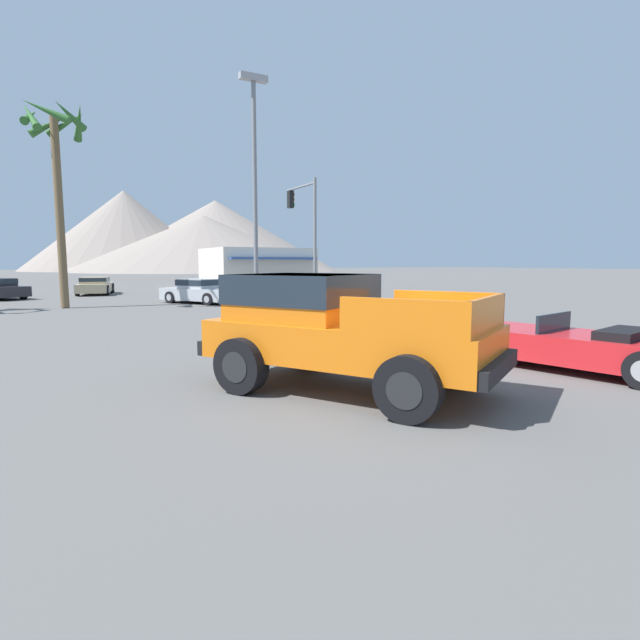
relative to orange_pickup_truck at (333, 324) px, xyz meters
name	(u,v)px	position (x,y,z in m)	size (l,w,h in m)	color
ground_plane	(346,386)	(0.26, -0.01, -1.06)	(320.00, 320.00, 0.00)	#5B5956
orange_pickup_truck	(333,324)	(0.00, 0.00, 0.00)	(4.11, 5.11, 1.87)	orange
red_convertible_car	(579,347)	(4.88, -1.08, -0.62)	(2.64, 4.66, 1.06)	red
parked_car_silver	(201,291)	(2.83, 18.20, -0.44)	(3.66, 4.48, 1.23)	#B7BABF
parked_car_tan	(95,285)	(-1.25, 28.43, -0.48)	(2.72, 4.83, 1.12)	tan
traffic_light_main	(304,219)	(7.64, 15.96, 3.17)	(0.38, 3.21, 6.15)	slate
street_lamp_post	(255,179)	(1.91, 8.17, 3.63)	(0.90, 0.24, 7.84)	slate
palm_tree_tall	(56,156)	(-3.37, 18.58, 5.66)	(2.72, 2.84, 8.97)	brown
storefront_building	(257,266)	(13.57, 37.53, 0.62)	(9.00, 8.49, 3.37)	beige
distant_mountain_range	(189,236)	(29.17, 124.39, 7.78)	(80.90, 80.66, 20.27)	gray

